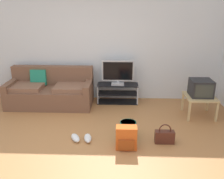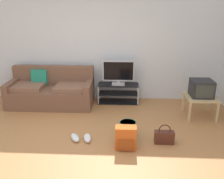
% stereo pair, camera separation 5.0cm
% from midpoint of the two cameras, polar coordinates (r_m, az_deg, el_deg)
% --- Properties ---
extents(ground_plane, '(9.00, 9.80, 0.02)m').
position_cam_midpoint_polar(ground_plane, '(4.01, -7.93, -14.34)').
color(ground_plane, '#B27542').
extents(wall_back, '(9.00, 0.10, 2.70)m').
position_cam_midpoint_polar(wall_back, '(5.84, -4.41, 10.78)').
color(wall_back, silver).
rests_on(wall_back, ground_plane).
extents(couch, '(1.90, 0.84, 0.85)m').
position_cam_midpoint_polar(couch, '(5.77, -14.49, -0.43)').
color(couch, brown).
rests_on(couch, ground_plane).
extents(tv_stand, '(0.95, 0.38, 0.45)m').
position_cam_midpoint_polar(tv_stand, '(5.75, 1.09, -0.87)').
color(tv_stand, black).
rests_on(tv_stand, ground_plane).
extents(flat_tv, '(0.73, 0.22, 0.57)m').
position_cam_midpoint_polar(flat_tv, '(5.58, 1.12, 3.94)').
color(flat_tv, '#B2B2B7').
rests_on(flat_tv, tv_stand).
extents(side_table, '(0.60, 0.60, 0.44)m').
position_cam_midpoint_polar(side_table, '(5.29, 19.71, -2.05)').
color(side_table, tan).
rests_on(side_table, ground_plane).
extents(crt_tv, '(0.43, 0.41, 0.34)m').
position_cam_midpoint_polar(crt_tv, '(5.23, 19.93, 0.35)').
color(crt_tv, '#232326').
rests_on(crt_tv, side_table).
extents(backpack, '(0.34, 0.25, 0.38)m').
position_cam_midpoint_polar(backpack, '(3.95, 3.02, -11.29)').
color(backpack, '#CC561E').
rests_on(backpack, ground_plane).
extents(handbag, '(0.32, 0.13, 0.34)m').
position_cam_midpoint_polar(handbag, '(4.21, 11.92, -10.74)').
color(handbag, '#4C2319').
rests_on(handbag, ground_plane).
extents(cleaning_bucket, '(0.28, 0.28, 0.30)m').
position_cam_midpoint_polar(cleaning_bucket, '(4.26, 3.46, -9.33)').
color(cleaning_bucket, '#238466').
rests_on(cleaning_bucket, ground_plane).
extents(sneakers_pair, '(0.42, 0.30, 0.09)m').
position_cam_midpoint_polar(sneakers_pair, '(4.26, -7.50, -11.24)').
color(sneakers_pair, white).
rests_on(sneakers_pair, ground_plane).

